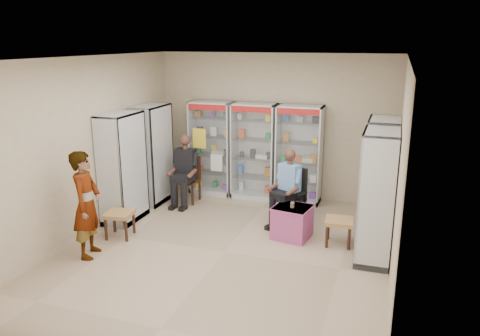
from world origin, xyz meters
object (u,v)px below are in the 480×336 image
(cabinet_back_left, at_px, (212,148))
(cabinet_back_right, at_px, (299,155))
(standing_man, at_px, (87,205))
(woven_stool_a, at_px, (339,232))
(cabinet_back_mid, at_px, (254,151))
(cabinet_left_far, at_px, (152,154))
(cabinet_right_near, at_px, (377,197))
(cabinet_left_near, at_px, (123,168))
(office_chair, at_px, (290,196))
(cabinet_right_far, at_px, (380,177))
(seated_shopkeeper, at_px, (290,190))
(woven_stool_b, at_px, (120,224))
(wooden_chair, at_px, (188,180))
(pink_trunk, at_px, (292,222))

(cabinet_back_left, bearing_deg, cabinet_back_right, 0.00)
(standing_man, bearing_deg, woven_stool_a, -79.96)
(cabinet_back_mid, distance_m, cabinet_left_far, 2.10)
(cabinet_left_far, distance_m, standing_man, 2.59)
(cabinet_right_near, bearing_deg, standing_man, 106.85)
(cabinet_right_near, xyz_separation_m, cabinet_left_near, (-4.46, 0.20, 0.00))
(cabinet_back_left, bearing_deg, office_chair, -31.09)
(cabinet_right_far, distance_m, standing_man, 4.81)
(cabinet_back_mid, xyz_separation_m, seated_shopkeeper, (1.05, -1.26, -0.34))
(cabinet_left_near, distance_m, woven_stool_b, 1.10)
(cabinet_left_far, relative_size, cabinet_left_near, 1.00)
(cabinet_right_near, xyz_separation_m, standing_man, (-4.18, -1.27, -0.16))
(cabinet_back_left, bearing_deg, cabinet_back_mid, 0.00)
(wooden_chair, height_order, office_chair, office_chair)
(office_chair, bearing_deg, pink_trunk, -49.35)
(cabinet_back_mid, relative_size, cabinet_back_right, 1.00)
(cabinet_right_far, height_order, wooden_chair, cabinet_right_far)
(cabinet_right_near, distance_m, cabinet_left_far, 4.65)
(office_chair, relative_size, woven_stool_b, 2.33)
(cabinet_back_right, distance_m, office_chair, 1.31)
(cabinet_back_right, relative_size, wooden_chair, 2.13)
(cabinet_back_left, height_order, cabinet_right_near, same)
(cabinet_back_right, relative_size, cabinet_right_near, 1.00)
(pink_trunk, bearing_deg, office_chair, 106.04)
(cabinet_back_right, height_order, office_chair, cabinet_back_right)
(cabinet_back_mid, relative_size, cabinet_right_near, 1.00)
(wooden_chair, height_order, standing_man, standing_man)
(cabinet_left_near, xyz_separation_m, seated_shopkeeper, (2.93, 0.77, -0.34))
(cabinet_back_left, relative_size, seated_shopkeeper, 1.52)
(cabinet_right_far, xyz_separation_m, standing_man, (-4.18, -2.37, -0.16))
(wooden_chair, bearing_deg, cabinet_left_near, -117.61)
(pink_trunk, distance_m, woven_stool_a, 0.78)
(cabinet_left_near, height_order, wooden_chair, cabinet_left_near)
(cabinet_back_mid, relative_size, seated_shopkeeper, 1.52)
(woven_stool_b, bearing_deg, cabinet_back_left, 77.61)
(cabinet_back_left, relative_size, cabinet_right_near, 1.00)
(cabinet_right_near, xyz_separation_m, woven_stool_a, (-0.56, 0.37, -0.78))
(seated_shopkeeper, relative_size, woven_stool_a, 3.00)
(cabinet_right_far, height_order, pink_trunk, cabinet_right_far)
(cabinet_back_right, distance_m, pink_trunk, 1.99)
(cabinet_left_near, distance_m, seated_shopkeeper, 3.05)
(cabinet_right_near, distance_m, cabinet_left_near, 4.46)
(woven_stool_a, height_order, woven_stool_b, woven_stool_b)
(cabinet_left_near, xyz_separation_m, woven_stool_a, (3.90, 0.17, -0.78))
(office_chair, relative_size, seated_shopkeeper, 0.79)
(cabinet_right_far, xyz_separation_m, seated_shopkeeper, (-1.53, -0.13, -0.34))
(cabinet_back_left, xyz_separation_m, woven_stool_b, (-0.60, -2.73, -0.78))
(cabinet_back_mid, bearing_deg, wooden_chair, -148.69)
(cabinet_left_near, bearing_deg, cabinet_right_near, 87.43)
(cabinet_back_mid, bearing_deg, woven_stool_a, -42.73)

